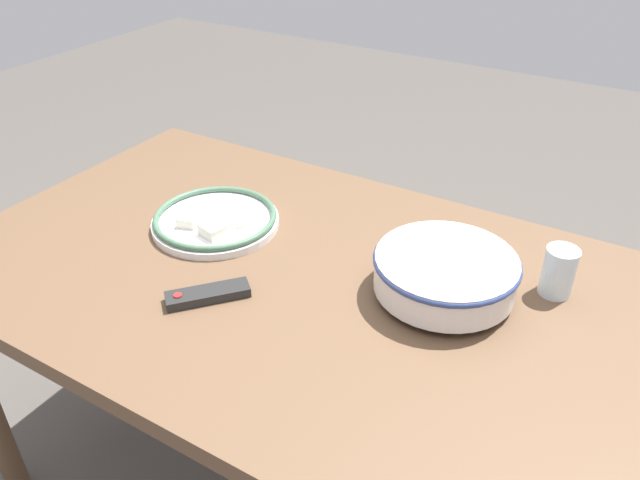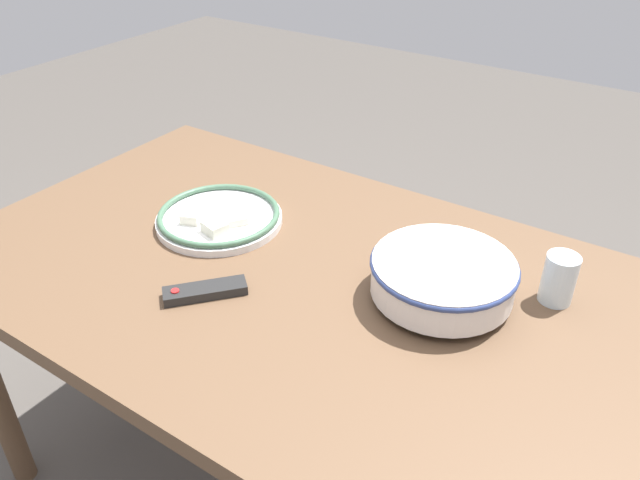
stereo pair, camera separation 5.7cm
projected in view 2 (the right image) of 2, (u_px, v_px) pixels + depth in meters
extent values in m
cube|color=brown|center=(289.00, 276.00, 1.34)|extent=(1.49, 0.91, 0.04)
cylinder|color=brown|center=(614.00, 416.00, 1.50)|extent=(0.06, 0.06, 0.72)
cylinder|color=brown|center=(200.00, 246.00, 2.13)|extent=(0.06, 0.06, 0.72)
cylinder|color=silver|center=(440.00, 294.00, 1.24)|extent=(0.13, 0.13, 0.02)
cylinder|color=silver|center=(443.00, 276.00, 1.21)|extent=(0.28, 0.28, 0.07)
cylinder|color=#C67A33|center=(442.00, 279.00, 1.22)|extent=(0.25, 0.25, 0.06)
torus|color=navy|center=(444.00, 265.00, 1.20)|extent=(0.29, 0.29, 0.01)
cylinder|color=white|center=(219.00, 220.00, 1.48)|extent=(0.30, 0.30, 0.02)
torus|color=#42664C|center=(219.00, 214.00, 1.47)|extent=(0.29, 0.29, 0.01)
cube|color=silver|center=(236.00, 220.00, 1.44)|extent=(0.05, 0.06, 0.02)
cube|color=silver|center=(193.00, 215.00, 1.45)|extent=(0.06, 0.07, 0.02)
cube|color=silver|center=(214.00, 228.00, 1.41)|extent=(0.06, 0.06, 0.03)
cube|color=black|center=(205.00, 291.00, 1.24)|extent=(0.14, 0.16, 0.02)
cylinder|color=red|center=(175.00, 291.00, 1.22)|extent=(0.02, 0.02, 0.00)
cylinder|color=silver|center=(559.00, 279.00, 1.21)|extent=(0.06, 0.06, 0.10)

